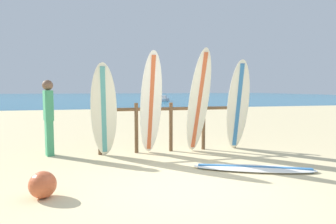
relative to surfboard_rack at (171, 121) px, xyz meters
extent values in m
plane|color=beige|center=(-0.35, -2.64, -0.74)|extent=(120.00, 120.00, 0.00)
cube|color=#196B93|center=(-0.35, 55.36, -0.73)|extent=(120.00, 80.00, 0.01)
cylinder|color=brown|center=(-1.69, 0.00, -0.14)|extent=(0.09, 0.09, 1.19)
cylinder|color=brown|center=(-0.85, 0.00, -0.14)|extent=(0.09, 0.09, 1.19)
cylinder|color=brown|center=(0.00, 0.00, -0.14)|extent=(0.09, 0.09, 1.19)
cylinder|color=brown|center=(0.85, 0.00, -0.14)|extent=(0.09, 0.09, 1.19)
cylinder|color=brown|center=(1.69, 0.00, -0.14)|extent=(0.09, 0.09, 1.19)
cylinder|color=brown|center=(0.00, 0.00, 0.31)|extent=(3.49, 0.08, 0.08)
ellipsoid|color=silver|center=(-1.60, -0.31, 0.31)|extent=(0.60, 0.61, 2.09)
cube|color=teal|center=(-1.60, -0.31, 0.31)|extent=(0.13, 0.56, 1.92)
ellipsoid|color=white|center=(-0.57, -0.42, 0.43)|extent=(0.51, 0.96, 2.34)
cube|color=#CC5933|center=(-0.57, -0.42, 0.43)|extent=(0.11, 0.89, 2.16)
ellipsoid|color=white|center=(0.55, -0.45, 0.48)|extent=(0.58, 0.86, 2.43)
cube|color=#CC5933|center=(0.55, -0.45, 0.48)|extent=(0.16, 0.77, 2.24)
ellipsoid|color=white|center=(1.59, -0.37, 0.37)|extent=(0.66, 0.80, 2.21)
cube|color=#3372B2|center=(1.59, -0.37, 0.37)|extent=(0.23, 0.67, 2.04)
ellipsoid|color=white|center=(1.11, -1.98, -0.70)|extent=(2.29, 1.32, 0.07)
cube|color=#3372B2|center=(1.11, -1.98, -0.70)|extent=(1.96, 0.87, 0.08)
cube|color=#3F9966|center=(-2.82, 0.18, -0.33)|extent=(0.22, 0.27, 0.81)
cube|color=#3F9966|center=(-2.82, 0.18, 0.41)|extent=(0.26, 0.32, 0.68)
sphere|color=brown|center=(-2.82, 0.18, 0.87)|extent=(0.23, 0.23, 0.23)
cube|color=silver|center=(6.22, 28.50, -0.55)|extent=(1.93, 2.61, 0.35)
cube|color=silver|center=(6.22, 28.50, -0.20)|extent=(1.01, 1.09, 0.36)
sphere|color=#CC5933|center=(-2.48, -2.51, -0.55)|extent=(0.37, 0.37, 0.37)
camera|label=1|loc=(-1.68, -6.68, 0.78)|focal=30.32mm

